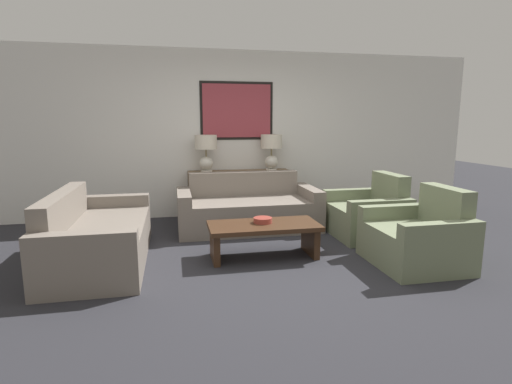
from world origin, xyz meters
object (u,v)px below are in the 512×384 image
(table_lamp_left, at_px, (206,148))
(armchair_near_back_wall, at_px, (368,215))
(couch_by_back_wall, at_px, (248,210))
(decorative_bowl, at_px, (263,220))
(armchair_near_camera, at_px, (418,239))
(coffee_table, at_px, (264,232))
(console_table, at_px, (240,194))
(couch_by_side, at_px, (98,238))
(table_lamp_right, at_px, (271,148))

(table_lamp_left, bearing_deg, armchair_near_back_wall, -34.65)
(couch_by_back_wall, height_order, decorative_bowl, couch_by_back_wall)
(couch_by_back_wall, xyz_separation_m, armchair_near_camera, (1.52, -1.82, 0.01))
(decorative_bowl, relative_size, armchair_near_camera, 0.22)
(coffee_table, relative_size, armchair_near_camera, 1.28)
(console_table, distance_m, couch_by_back_wall, 0.74)
(couch_by_back_wall, distance_m, coffee_table, 1.26)
(couch_by_side, bearing_deg, decorative_bowl, -5.36)
(table_lamp_right, bearing_deg, armchair_near_back_wall, -54.79)
(table_lamp_left, xyz_separation_m, armchair_near_back_wall, (2.05, -1.42, -0.84))
(console_table, xyz_separation_m, armchair_near_back_wall, (1.52, -1.42, -0.09))
(decorative_bowl, relative_size, armchair_near_back_wall, 0.22)
(table_lamp_right, bearing_deg, decorative_bowl, -106.59)
(table_lamp_left, xyz_separation_m, coffee_table, (0.47, -1.99, -0.83))
(coffee_table, bearing_deg, table_lamp_right, 73.79)
(decorative_bowl, distance_m, armchair_near_camera, 1.70)
(couch_by_back_wall, xyz_separation_m, coffee_table, (-0.05, -1.25, 0.02))
(couch_by_back_wall, bearing_deg, decorative_bowl, -92.52)
(couch_by_back_wall, relative_size, decorative_bowl, 9.33)
(coffee_table, relative_size, decorative_bowl, 5.85)
(armchair_near_back_wall, bearing_deg, couch_by_side, -174.07)
(table_lamp_right, distance_m, coffee_table, 2.23)
(console_table, relative_size, coffee_table, 1.30)
(armchair_near_camera, bearing_deg, couch_by_side, 167.01)
(couch_by_side, height_order, decorative_bowl, couch_by_side)
(couch_by_side, relative_size, armchair_near_camera, 2.04)
(console_table, distance_m, armchair_near_back_wall, 2.08)
(couch_by_back_wall, bearing_deg, armchair_near_back_wall, -24.21)
(armchair_near_camera, bearing_deg, table_lamp_left, 128.75)
(console_table, relative_size, decorative_bowl, 7.61)
(table_lamp_left, distance_m, couch_by_side, 2.38)
(table_lamp_left, bearing_deg, armchair_near_camera, -51.25)
(table_lamp_right, height_order, coffee_table, table_lamp_right)
(table_lamp_left, distance_m, coffee_table, 2.20)
(couch_by_side, distance_m, coffee_table, 1.83)
(couch_by_back_wall, bearing_deg, coffee_table, -92.37)
(couch_by_side, xyz_separation_m, coffee_table, (1.82, -0.22, 0.02))
(couch_by_back_wall, bearing_deg, armchair_near_camera, -50.09)
(couch_by_side, bearing_deg, table_lamp_left, 52.70)
(armchair_near_back_wall, bearing_deg, table_lamp_right, 125.21)
(table_lamp_right, height_order, decorative_bowl, table_lamp_right)
(couch_by_back_wall, distance_m, armchair_near_back_wall, 1.67)
(table_lamp_left, relative_size, table_lamp_right, 1.00)
(console_table, bearing_deg, table_lamp_right, 0.00)
(table_lamp_left, height_order, armchair_near_camera, table_lamp_left)
(table_lamp_left, distance_m, armchair_near_camera, 3.38)
(decorative_bowl, bearing_deg, armchair_near_camera, -21.24)
(decorative_bowl, bearing_deg, couch_by_side, 174.64)
(couch_by_back_wall, height_order, couch_by_side, same)
(armchair_near_camera, bearing_deg, couch_by_back_wall, 129.91)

